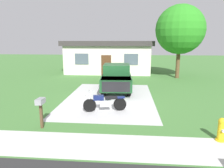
# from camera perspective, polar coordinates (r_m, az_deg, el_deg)

# --- Properties ---
(ground_plane) EXTENTS (80.00, 80.00, 0.00)m
(ground_plane) POSITION_cam_1_polar(r_m,az_deg,el_deg) (13.00, -0.69, -3.91)
(ground_plane) COLOR #437637
(driveway_pad) EXTENTS (5.37, 8.22, 0.01)m
(driveway_pad) POSITION_cam_1_polar(r_m,az_deg,el_deg) (13.00, -0.69, -3.90)
(driveway_pad) COLOR #BEBEBE
(driveway_pad) RESTS_ON ground
(sidewalk_strip) EXTENTS (36.00, 1.80, 0.01)m
(sidewalk_strip) POSITION_cam_1_polar(r_m,az_deg,el_deg) (7.45, -5.34, -16.47)
(sidewalk_strip) COLOR silver
(sidewalk_strip) RESTS_ON ground
(motorcycle) EXTENTS (2.18, 0.83, 1.09)m
(motorcycle) POSITION_cam_1_polar(r_m,az_deg,el_deg) (10.55, -2.05, -5.02)
(motorcycle) COLOR black
(motorcycle) RESTS_ON ground
(pickup_truck) EXTENTS (2.27, 5.71, 1.90)m
(pickup_truck) POSITION_cam_1_polar(r_m,az_deg,el_deg) (15.25, 1.27, 2.12)
(pickup_truck) COLOR black
(pickup_truck) RESTS_ON ground
(fire_hydrant) EXTENTS (0.32, 0.40, 0.87)m
(fire_hydrant) POSITION_cam_1_polar(r_m,az_deg,el_deg) (8.48, 27.89, -11.07)
(fire_hydrant) COLOR yellow
(fire_hydrant) RESTS_ON ground
(mailbox) EXTENTS (0.26, 0.48, 1.26)m
(mailbox) POSITION_cam_1_polar(r_m,az_deg,el_deg) (8.87, -19.09, -5.55)
(mailbox) COLOR #4C3823
(mailbox) RESTS_ON ground
(shade_tree) EXTENTS (4.52, 4.52, 6.79)m
(shade_tree) POSITION_cam_1_polar(r_m,az_deg,el_deg) (20.71, 18.24, 14.03)
(shade_tree) COLOR brown
(shade_tree) RESTS_ON ground
(neighbor_house) EXTENTS (9.60, 5.60, 3.50)m
(neighbor_house) POSITION_cam_1_polar(r_m,az_deg,el_deg) (23.59, -0.93, 7.63)
(neighbor_house) COLOR beige
(neighbor_house) RESTS_ON ground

